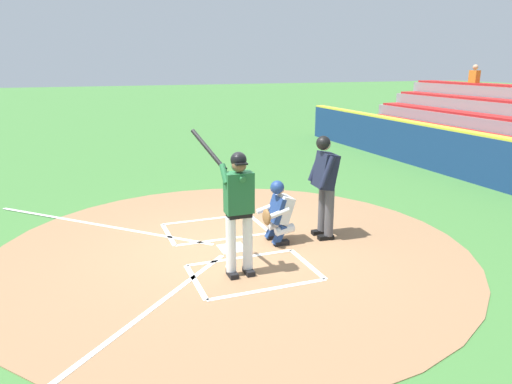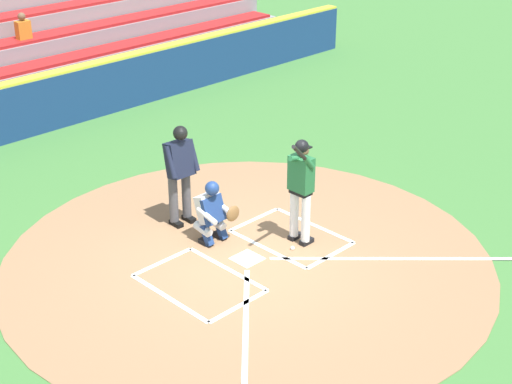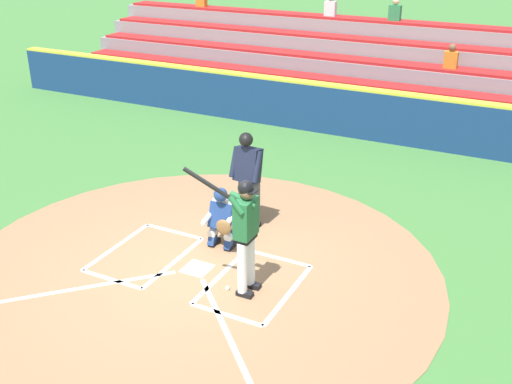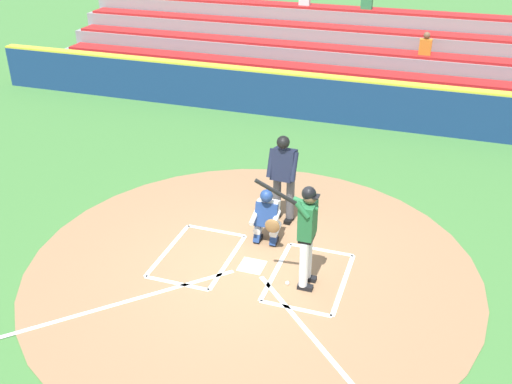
{
  "view_description": "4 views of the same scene",
  "coord_description": "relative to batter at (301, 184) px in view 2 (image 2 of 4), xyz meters",
  "views": [
    {
      "loc": [
        -7.28,
        2.32,
        3.09
      ],
      "look_at": [
        0.21,
        -0.51,
        0.9
      ],
      "focal_mm": 33.51,
      "sensor_mm": 36.0,
      "label": 1
    },
    {
      "loc": [
        7.68,
        7.92,
        6.52
      ],
      "look_at": [
        -0.02,
        0.19,
        1.28
      ],
      "focal_mm": 54.78,
      "sensor_mm": 36.0,
      "label": 2
    },
    {
      "loc": [
        -4.74,
        7.27,
        5.33
      ],
      "look_at": [
        -0.42,
        -1.33,
        0.94
      ],
      "focal_mm": 42.94,
      "sensor_mm": 36.0,
      "label": 3
    },
    {
      "loc": [
        -2.87,
        8.26,
        6.13
      ],
      "look_at": [
        0.27,
        -1.03,
        0.94
      ],
      "focal_mm": 41.74,
      "sensor_mm": 36.0,
      "label": 4
    }
  ],
  "objects": [
    {
      "name": "backstop_wall",
      "position": [
        1.02,
        -7.73,
        -0.45
      ],
      "size": [
        22.0,
        0.36,
        1.31
      ],
      "color": "navy",
      "rests_on": "ground"
    },
    {
      "name": "home_plate_and_chalk",
      "position": [
        1.02,
        0.65,
        -1.08
      ],
      "size": [
        7.93,
        4.91,
        0.01
      ],
      "color": "white",
      "rests_on": "dirt_circle"
    },
    {
      "name": "catcher",
      "position": [
        1.01,
        -1.07,
        -0.51
      ],
      "size": [
        0.59,
        0.6,
        1.13
      ],
      "color": "black",
      "rests_on": "ground"
    },
    {
      "name": "batter",
      "position": [
        0.0,
        0.0,
        0.0
      ],
      "size": [
        0.92,
        0.71,
        2.13
      ],
      "color": "white",
      "rests_on": "ground"
    },
    {
      "name": "dirt_circle",
      "position": [
        1.02,
        -0.23,
        -1.09
      ],
      "size": [
        8.0,
        8.0,
        0.01
      ],
      "primitive_type": "cylinder",
      "color": "#99704C",
      "rests_on": "ground"
    },
    {
      "name": "baseball",
      "position": [
        0.27,
        0.09,
        -1.06
      ],
      "size": [
        0.07,
        0.07,
        0.07
      ],
      "primitive_type": "sphere",
      "color": "white",
      "rests_on": "ground"
    },
    {
      "name": "plate_umpire",
      "position": [
        0.96,
        -1.94,
        -0.02
      ],
      "size": [
        0.6,
        0.44,
        1.86
      ],
      "color": "#4C4C51",
      "rests_on": "ground"
    },
    {
      "name": "ground_plane",
      "position": [
        1.02,
        -0.23,
        -1.1
      ],
      "size": [
        120.0,
        120.0,
        0.0
      ],
      "primitive_type": "plane",
      "color": "#427A38"
    }
  ]
}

